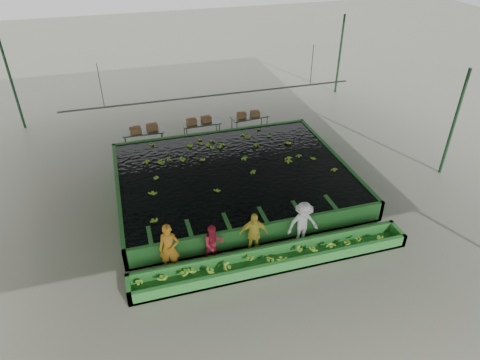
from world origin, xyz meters
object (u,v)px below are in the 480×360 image
object	(u,v)px
sorting_trough	(273,259)
packing_table_right	(249,124)
box_stack_mid	(199,123)
box_stack_right	(248,117)
flotation_tank	(234,179)
worker_d	(303,224)
packing_table_mid	(202,130)
box_stack_left	(144,131)
worker_c	(254,234)
packing_table_left	(144,139)
worker_a	(169,248)
worker_b	(214,244)

from	to	relation	value
sorting_trough	packing_table_right	world-z (taller)	packing_table_right
sorting_trough	box_stack_mid	size ratio (longest dim) A/B	7.61
box_stack_right	packing_table_right	bearing A→B (deg)	17.09
flotation_tank	box_stack_mid	bearing A→B (deg)	95.19
packing_table_right	box_stack_right	world-z (taller)	box_stack_right
sorting_trough	box_stack_mid	bearing A→B (deg)	92.60
worker_d	packing_table_mid	xyz separation A→B (m)	(-1.74, 9.41, -0.45)
flotation_tank	box_stack_left	xyz separation A→B (m)	(-3.36, 4.85, 0.49)
worker_c	packing_table_right	bearing A→B (deg)	83.60
sorting_trough	box_stack_right	xyz separation A→B (m)	(2.27, 10.21, 0.67)
flotation_tank	worker_c	size ratio (longest dim) A/B	5.73
sorting_trough	packing_table_right	size ratio (longest dim) A/B	4.98
packing_table_left	packing_table_right	xyz separation A→B (m)	(5.78, 0.26, -0.01)
flotation_tank	worker_a	xyz separation A→B (m)	(-3.45, -4.30, 0.49)
sorting_trough	worker_c	distance (m)	1.12
packing_table_mid	sorting_trough	bearing A→B (deg)	-88.13
worker_b	worker_d	world-z (taller)	worker_d
box_stack_mid	worker_d	bearing A→B (deg)	-78.75
packing_table_mid	box_stack_left	xyz separation A→B (m)	(-3.03, -0.27, 0.49)
worker_c	packing_table_left	bearing A→B (deg)	118.09
sorting_trough	box_stack_mid	xyz separation A→B (m)	(-0.46, 10.21, 0.65)
worker_b	box_stack_mid	distance (m)	9.53
packing_table_mid	box_stack_mid	size ratio (longest dim) A/B	1.50
packing_table_left	box_stack_left	xyz separation A→B (m)	(0.06, -0.03, 0.47)
worker_a	packing_table_left	xyz separation A→B (m)	(0.03, 9.18, -0.47)
worker_a	worker_b	size ratio (longest dim) A/B	1.23
packing_table_right	box_stack_right	size ratio (longest dim) A/B	1.62
sorting_trough	worker_d	xyz separation A→B (m)	(1.41, 0.80, 0.65)
sorting_trough	packing_table_left	bearing A→B (deg)	108.92
worker_c	packing_table_mid	xyz separation A→B (m)	(0.14, 9.41, -0.42)
worker_d	box_stack_mid	world-z (taller)	worker_d
worker_b	packing_table_left	world-z (taller)	worker_b
box_stack_mid	box_stack_right	size ratio (longest dim) A/B	1.06
packing_table_left	box_stack_mid	world-z (taller)	box_stack_mid
sorting_trough	worker_a	bearing A→B (deg)	166.94
packing_table_right	box_stack_right	xyz separation A→B (m)	(-0.08, -0.03, 0.46)
flotation_tank	packing_table_left	xyz separation A→B (m)	(-3.42, 4.88, 0.02)
worker_b	worker_d	xyz separation A→B (m)	(3.34, 0.00, 0.14)
worker_b	packing_table_mid	size ratio (longest dim) A/B	0.77
sorting_trough	box_stack_left	xyz separation A→B (m)	(-3.36, 9.95, 0.69)
sorting_trough	worker_d	bearing A→B (deg)	29.59
box_stack_right	box_stack_left	bearing A→B (deg)	-177.28
box_stack_mid	worker_a	bearing A→B (deg)	-107.60
worker_b	box_stack_mid	size ratio (longest dim) A/B	1.16
sorting_trough	packing_table_right	bearing A→B (deg)	77.05
box_stack_left	box_stack_mid	xyz separation A→B (m)	(2.90, 0.27, -0.04)
sorting_trough	box_stack_left	bearing A→B (deg)	108.66
flotation_tank	sorting_trough	bearing A→B (deg)	-90.00
worker_a	packing_table_left	distance (m)	9.19
packing_table_left	box_stack_left	size ratio (longest dim) A/B	1.48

